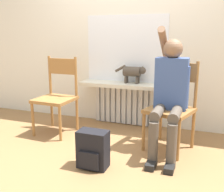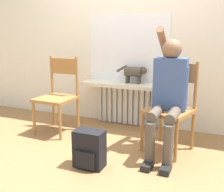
{
  "view_description": "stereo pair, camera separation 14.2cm",
  "coord_description": "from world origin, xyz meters",
  "px_view_note": "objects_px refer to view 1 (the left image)",
  "views": [
    {
      "loc": [
        1.1,
        -2.36,
        1.27
      ],
      "look_at": [
        0.0,
        0.62,
        0.53
      ],
      "focal_mm": 42.0,
      "sensor_mm": 36.0,
      "label": 1
    },
    {
      "loc": [
        1.23,
        -2.31,
        1.27
      ],
      "look_at": [
        0.0,
        0.62,
        0.53
      ],
      "focal_mm": 42.0,
      "sensor_mm": 36.0,
      "label": 2
    }
  ],
  "objects_px": {
    "chair_left": "(57,95)",
    "person": "(170,91)",
    "backpack": "(93,150)",
    "cat": "(133,72)",
    "chair_right": "(172,105)"
  },
  "relations": [
    {
      "from": "chair_left",
      "to": "chair_right",
      "type": "xyz_separation_m",
      "value": [
        1.48,
        -0.0,
        0.0
      ]
    },
    {
      "from": "chair_right",
      "to": "person",
      "type": "xyz_separation_m",
      "value": [
        -0.01,
        -0.12,
        0.19
      ]
    },
    {
      "from": "backpack",
      "to": "cat",
      "type": "bearing_deg",
      "value": 88.34
    },
    {
      "from": "person",
      "to": "cat",
      "type": "xyz_separation_m",
      "value": [
        -0.59,
        0.67,
        0.08
      ]
    },
    {
      "from": "person",
      "to": "backpack",
      "type": "xyz_separation_m",
      "value": [
        -0.63,
        -0.61,
        -0.51
      ]
    },
    {
      "from": "chair_right",
      "to": "backpack",
      "type": "distance_m",
      "value": 1.02
    },
    {
      "from": "chair_right",
      "to": "cat",
      "type": "relative_size",
      "value": 2.26
    },
    {
      "from": "cat",
      "to": "backpack",
      "type": "height_order",
      "value": "cat"
    },
    {
      "from": "chair_right",
      "to": "person",
      "type": "distance_m",
      "value": 0.23
    },
    {
      "from": "chair_left",
      "to": "cat",
      "type": "bearing_deg",
      "value": 34.57
    },
    {
      "from": "chair_left",
      "to": "person",
      "type": "height_order",
      "value": "person"
    },
    {
      "from": "person",
      "to": "chair_left",
      "type": "bearing_deg",
      "value": 175.27
    },
    {
      "from": "chair_right",
      "to": "cat",
      "type": "height_order",
      "value": "chair_right"
    },
    {
      "from": "cat",
      "to": "backpack",
      "type": "xyz_separation_m",
      "value": [
        -0.04,
        -1.28,
        -0.6
      ]
    },
    {
      "from": "chair_right",
      "to": "person",
      "type": "height_order",
      "value": "person"
    }
  ]
}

